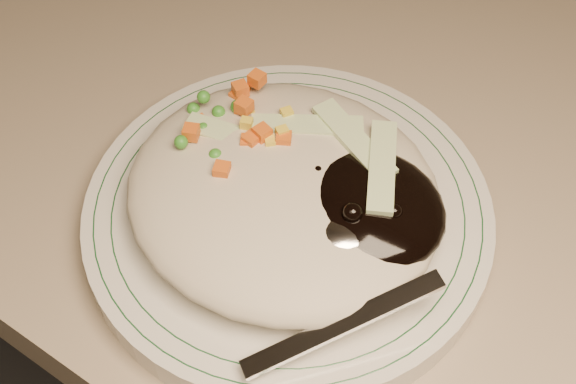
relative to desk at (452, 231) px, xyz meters
The scene contains 4 objects.
desk is the anchor object (origin of this frame).
plate 0.29m from the desk, 103.61° to the right, with size 0.25×0.25×0.02m, color silver.
plate_rim 0.30m from the desk, 103.61° to the right, with size 0.24×0.24×0.00m.
meal 0.32m from the desk, 102.40° to the right, with size 0.21×0.19×0.05m.
Camera 1 is at (0.12, 0.94, 1.16)m, focal length 50.00 mm.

